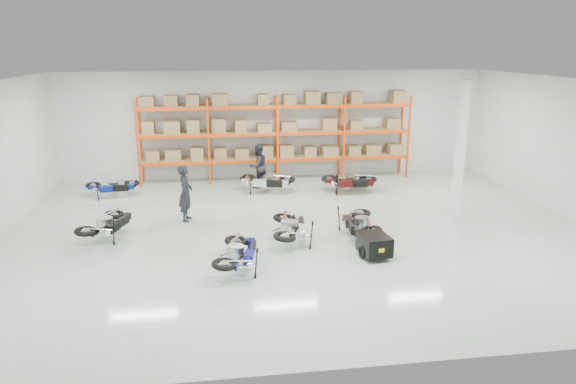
{
  "coord_description": "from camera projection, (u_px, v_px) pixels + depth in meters",
  "views": [
    {
      "loc": [
        -2.45,
        -14.65,
        5.52
      ],
      "look_at": [
        -0.32,
        0.6,
        1.1
      ],
      "focal_mm": 32.0,
      "sensor_mm": 36.0,
      "label": 1
    }
  ],
  "objects": [
    {
      "name": "moto_silver_left",
      "position": [
        292.0,
        223.0,
        14.75
      ],
      "size": [
        1.14,
        1.98,
        1.22
      ],
      "primitive_type": null,
      "rotation": [
        0.0,
        -0.09,
        3.03
      ],
      "color": "silver",
      "rests_on": "ground"
    },
    {
      "name": "person_back",
      "position": [
        258.0,
        166.0,
        20.43
      ],
      "size": [
        1.08,
        1.02,
        1.75
      ],
      "primitive_type": "imported",
      "rotation": [
        0.0,
        0.0,
        3.72
      ],
      "color": "black",
      "rests_on": "ground"
    },
    {
      "name": "moto_back_c",
      "position": [
        348.0,
        178.0,
        20.06
      ],
      "size": [
        1.86,
        1.19,
        1.11
      ],
      "primitive_type": null,
      "rotation": [
        0.0,
        -0.09,
        1.36
      ],
      "color": "black",
      "rests_on": "ground"
    },
    {
      "name": "pallet_rack",
      "position": [
        276.0,
        127.0,
        21.31
      ],
      "size": [
        11.28,
        0.98,
        3.62
      ],
      "color": "#EA450C",
      "rests_on": "ground"
    },
    {
      "name": "moto_touring_right",
      "position": [
        359.0,
        219.0,
        15.22
      ],
      "size": [
        1.05,
        1.9,
        1.19
      ],
      "primitive_type": null,
      "rotation": [
        0.0,
        -0.09,
        -0.08
      ],
      "color": "black",
      "rests_on": "ground"
    },
    {
      "name": "trailer",
      "position": [
        374.0,
        245.0,
        13.75
      ],
      "size": [
        0.82,
        1.53,
        0.63
      ],
      "rotation": [
        0.0,
        0.0,
        0.12
      ],
      "color": "black",
      "rests_on": "ground"
    },
    {
      "name": "room",
      "position": [
        302.0,
        160.0,
        15.17
      ],
      "size": [
        18.0,
        18.0,
        18.0
      ],
      "color": "#ABBEAF",
      "rests_on": "ground"
    },
    {
      "name": "moto_back_d",
      "position": [
        350.0,
        178.0,
        19.81
      ],
      "size": [
        1.98,
        1.18,
        1.21
      ],
      "primitive_type": null,
      "rotation": [
        0.0,
        -0.09,
        1.43
      ],
      "color": "#3C0C0D",
      "rests_on": "ground"
    },
    {
      "name": "moto_back_b",
      "position": [
        266.0,
        178.0,
        19.84
      ],
      "size": [
        2.07,
        1.44,
        1.22
      ],
      "primitive_type": null,
      "rotation": [
        0.0,
        -0.09,
        1.27
      ],
      "color": "silver",
      "rests_on": "ground"
    },
    {
      "name": "structural_column",
      "position": [
        460.0,
        152.0,
        16.34
      ],
      "size": [
        0.25,
        0.25,
        4.5
      ],
      "primitive_type": "cube",
      "color": "white",
      "rests_on": "ground"
    },
    {
      "name": "moto_black_far_left",
      "position": [
        107.0,
        220.0,
        15.1
      ],
      "size": [
        1.49,
        2.03,
        1.18
      ],
      "primitive_type": null,
      "rotation": [
        0.0,
        -0.09,
        2.78
      ],
      "color": "black",
      "rests_on": "ground"
    },
    {
      "name": "person_left",
      "position": [
        186.0,
        193.0,
        16.54
      ],
      "size": [
        0.52,
        0.72,
        1.85
      ],
      "primitive_type": "imported",
      "rotation": [
        0.0,
        0.0,
        1.46
      ],
      "color": "black",
      "rests_on": "ground"
    },
    {
      "name": "moto_back_a",
      "position": [
        112.0,
        183.0,
        19.26
      ],
      "size": [
        1.75,
        0.97,
        1.1
      ],
      "primitive_type": null,
      "rotation": [
        0.0,
        -0.09,
        1.65
      ],
      "color": "navy",
      "rests_on": "ground"
    },
    {
      "name": "moto_blue_centre",
      "position": [
        239.0,
        249.0,
        12.97
      ],
      "size": [
        1.29,
        1.99,
        1.19
      ],
      "primitive_type": null,
      "rotation": [
        0.0,
        -0.09,
        2.92
      ],
      "color": "#080850",
      "rests_on": "ground"
    }
  ]
}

